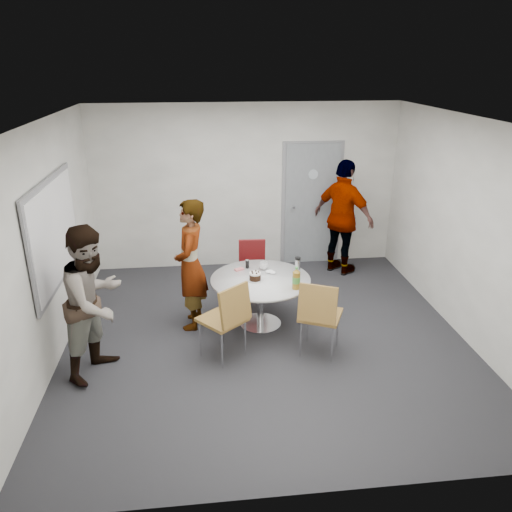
{
  "coord_description": "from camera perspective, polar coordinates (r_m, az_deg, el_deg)",
  "views": [
    {
      "loc": [
        -0.75,
        -5.51,
        3.33
      ],
      "look_at": [
        -0.1,
        0.25,
        1.02
      ],
      "focal_mm": 35.0,
      "sensor_mm": 36.0,
      "label": 1
    }
  ],
  "objects": [
    {
      "name": "floor",
      "position": [
        6.48,
        1.11,
        -9.22
      ],
      "size": [
        5.0,
        5.0,
        0.0
      ],
      "primitive_type": "plane",
      "color": "#242428",
      "rests_on": "ground"
    },
    {
      "name": "ceiling",
      "position": [
        5.6,
        1.32,
        15.23
      ],
      "size": [
        5.0,
        5.0,
        0.0
      ],
      "primitive_type": "plane",
      "rotation": [
        3.14,
        0.0,
        0.0
      ],
      "color": "silver",
      "rests_on": "wall_back"
    },
    {
      "name": "wall_back",
      "position": [
        8.29,
        -1.11,
        7.86
      ],
      "size": [
        5.0,
        0.0,
        5.0
      ],
      "primitive_type": "plane",
      "rotation": [
        1.57,
        0.0,
        0.0
      ],
      "color": "#B9B8B0",
      "rests_on": "floor"
    },
    {
      "name": "wall_left",
      "position": [
        6.11,
        -22.71,
        1.05
      ],
      "size": [
        0.0,
        5.0,
        5.0
      ],
      "primitive_type": "plane",
      "rotation": [
        1.57,
        0.0,
        1.57
      ],
      "color": "#B9B8B0",
      "rests_on": "floor"
    },
    {
      "name": "wall_right",
      "position": [
        6.7,
        22.94,
        2.74
      ],
      "size": [
        0.0,
        5.0,
        5.0
      ],
      "primitive_type": "plane",
      "rotation": [
        1.57,
        0.0,
        -1.57
      ],
      "color": "#B9B8B0",
      "rests_on": "floor"
    },
    {
      "name": "wall_front",
      "position": [
        3.68,
        6.47,
        -10.98
      ],
      "size": [
        5.0,
        0.0,
        5.0
      ],
      "primitive_type": "plane",
      "rotation": [
        -1.57,
        0.0,
        0.0
      ],
      "color": "#B9B8B0",
      "rests_on": "floor"
    },
    {
      "name": "door",
      "position": [
        8.52,
        6.34,
        5.87
      ],
      "size": [
        1.02,
        0.17,
        2.12
      ],
      "color": "slate",
      "rests_on": "wall_back"
    },
    {
      "name": "whiteboard",
      "position": [
        6.25,
        -22.04,
        2.57
      ],
      "size": [
        0.04,
        1.9,
        1.25
      ],
      "color": "gray",
      "rests_on": "wall_left"
    },
    {
      "name": "table",
      "position": [
        6.49,
        0.75,
        -3.32
      ],
      "size": [
        1.29,
        1.29,
        0.96
      ],
      "color": "silver",
      "rests_on": "floor"
    },
    {
      "name": "chair_near_left",
      "position": [
        5.76,
        -3.23,
        -6.67
      ],
      "size": [
        0.67,
        0.68,
        0.97
      ],
      "rotation": [
        0.0,
        0.0,
        0.71
      ],
      "color": "brown",
      "rests_on": "floor"
    },
    {
      "name": "chair_near_right",
      "position": [
        5.86,
        7.23,
        -6.29
      ],
      "size": [
        0.62,
        0.65,
        0.97
      ],
      "rotation": [
        0.0,
        0.0,
        -0.44
      ],
      "color": "brown",
      "rests_on": "floor"
    },
    {
      "name": "chair_far",
      "position": [
        7.33,
        -0.42,
        -0.82
      ],
      "size": [
        0.43,
        0.47,
        0.86
      ],
      "rotation": [
        0.0,
        0.0,
        3.09
      ],
      "color": "maroon",
      "rests_on": "floor"
    },
    {
      "name": "person_main",
      "position": [
        6.44,
        -7.48,
        -1.02
      ],
      "size": [
        0.49,
        0.68,
        1.72
      ],
      "primitive_type": "imported",
      "rotation": [
        0.0,
        0.0,
        -1.7
      ],
      "color": "#A5C6EA",
      "rests_on": "floor"
    },
    {
      "name": "person_left",
      "position": [
        5.71,
        -17.99,
        -4.97
      ],
      "size": [
        0.98,
        1.06,
        1.74
      ],
      "primitive_type": "imported",
      "rotation": [
        0.0,
        0.0,
        1.08
      ],
      "color": "white",
      "rests_on": "floor"
    },
    {
      "name": "person_right",
      "position": [
        8.16,
        9.95,
        4.31
      ],
      "size": [
        1.05,
        1.14,
        1.88
      ],
      "primitive_type": "imported",
      "rotation": [
        0.0,
        0.0,
        2.26
      ],
      "color": "black",
      "rests_on": "floor"
    }
  ]
}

